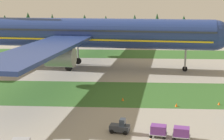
{
  "coord_description": "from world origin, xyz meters",
  "views": [
    {
      "loc": [
        -0.88,
        -32.39,
        17.37
      ],
      "look_at": [
        -4.31,
        29.95,
        4.0
      ],
      "focal_mm": 53.61,
      "sensor_mm": 36.0,
      "label": 1
    }
  ],
  "objects_px": {
    "airliner": "(82,33)",
    "taxiway_marker_3": "(176,105)",
    "taxiway_marker_1": "(123,99)",
    "cargo_dolly_second": "(181,132)",
    "taxiway_marker_2": "(219,103)",
    "baggage_tug": "(120,127)",
    "cargo_dolly_lead": "(158,130)"
  },
  "relations": [
    {
      "from": "airliner",
      "to": "taxiway_marker_3",
      "type": "relative_size",
      "value": 159.61
    },
    {
      "from": "cargo_dolly_second",
      "to": "taxiway_marker_2",
      "type": "relative_size",
      "value": 4.59
    },
    {
      "from": "cargo_dolly_lead",
      "to": "cargo_dolly_second",
      "type": "relative_size",
      "value": 1.0
    },
    {
      "from": "baggage_tug",
      "to": "cargo_dolly_second",
      "type": "relative_size",
      "value": 1.14
    },
    {
      "from": "baggage_tug",
      "to": "taxiway_marker_3",
      "type": "height_order",
      "value": "baggage_tug"
    },
    {
      "from": "baggage_tug",
      "to": "taxiway_marker_1",
      "type": "distance_m",
      "value": 14.26
    },
    {
      "from": "baggage_tug",
      "to": "taxiway_marker_3",
      "type": "bearing_deg",
      "value": -26.42
    },
    {
      "from": "cargo_dolly_second",
      "to": "taxiway_marker_1",
      "type": "bearing_deg",
      "value": 37.53
    },
    {
      "from": "taxiway_marker_2",
      "to": "taxiway_marker_3",
      "type": "relative_size",
      "value": 0.97
    },
    {
      "from": "taxiway_marker_3",
      "to": "taxiway_marker_1",
      "type": "bearing_deg",
      "value": 162.38
    },
    {
      "from": "baggage_tug",
      "to": "taxiway_marker_2",
      "type": "relative_size",
      "value": 5.25
    },
    {
      "from": "cargo_dolly_lead",
      "to": "taxiway_marker_3",
      "type": "xyz_separation_m",
      "value": [
        3.96,
        12.43,
        -0.64
      ]
    },
    {
      "from": "cargo_dolly_lead",
      "to": "taxiway_marker_1",
      "type": "xyz_separation_m",
      "value": [
        -4.91,
        15.25,
        -0.65
      ]
    },
    {
      "from": "airliner",
      "to": "taxiway_marker_3",
      "type": "distance_m",
      "value": 37.48
    },
    {
      "from": "cargo_dolly_lead",
      "to": "cargo_dolly_second",
      "type": "bearing_deg",
      "value": -90.0
    },
    {
      "from": "cargo_dolly_lead",
      "to": "taxiway_marker_3",
      "type": "height_order",
      "value": "cargo_dolly_lead"
    },
    {
      "from": "taxiway_marker_1",
      "to": "taxiway_marker_3",
      "type": "relative_size",
      "value": 0.98
    },
    {
      "from": "airliner",
      "to": "taxiway_marker_3",
      "type": "bearing_deg",
      "value": 39.47
    },
    {
      "from": "baggage_tug",
      "to": "taxiway_marker_2",
      "type": "height_order",
      "value": "baggage_tug"
    },
    {
      "from": "baggage_tug",
      "to": "cargo_dolly_second",
      "type": "bearing_deg",
      "value": -90.0
    },
    {
      "from": "airliner",
      "to": "cargo_dolly_second",
      "type": "bearing_deg",
      "value": 29.75
    },
    {
      "from": "airliner",
      "to": "baggage_tug",
      "type": "distance_m",
      "value": 44.2
    },
    {
      "from": "baggage_tug",
      "to": "taxiway_marker_2",
      "type": "distance_m",
      "value": 20.57
    },
    {
      "from": "baggage_tug",
      "to": "cargo_dolly_second",
      "type": "xyz_separation_m",
      "value": [
        7.77,
        -1.57,
        0.1
      ]
    },
    {
      "from": "baggage_tug",
      "to": "cargo_dolly_lead",
      "type": "bearing_deg",
      "value": -90.0
    },
    {
      "from": "airliner",
      "to": "taxiway_marker_3",
      "type": "xyz_separation_m",
      "value": [
        19.83,
        -30.6,
        -8.68
      ]
    },
    {
      "from": "baggage_tug",
      "to": "cargo_dolly_second",
      "type": "height_order",
      "value": "baggage_tug"
    },
    {
      "from": "cargo_dolly_lead",
      "to": "baggage_tug",
      "type": "bearing_deg",
      "value": 90.0
    },
    {
      "from": "taxiway_marker_2",
      "to": "airliner",
      "type": "bearing_deg",
      "value": 132.75
    },
    {
      "from": "airliner",
      "to": "taxiway_marker_1",
      "type": "xyz_separation_m",
      "value": [
        10.95,
        -27.79,
        -8.69
      ]
    },
    {
      "from": "baggage_tug",
      "to": "taxiway_marker_3",
      "type": "relative_size",
      "value": 5.07
    },
    {
      "from": "cargo_dolly_lead",
      "to": "taxiway_marker_3",
      "type": "bearing_deg",
      "value": -6.25
    }
  ]
}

